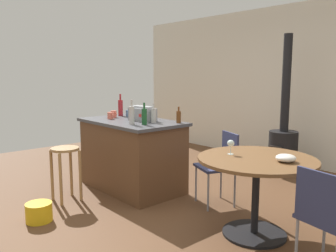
{
  "coord_description": "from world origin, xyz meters",
  "views": [
    {
      "loc": [
        2.79,
        -2.58,
        1.54
      ],
      "look_at": [
        -0.19,
        0.03,
        0.95
      ],
      "focal_mm": 37.35,
      "sensor_mm": 36.0,
      "label": 1
    }
  ],
  "objects_px": {
    "wood_stove": "(283,141)",
    "bottle_0": "(179,117)",
    "bottle_4": "(120,107)",
    "wooden_stool": "(65,162)",
    "bottle_1": "(132,115)",
    "toolbox": "(142,114)",
    "dining_table": "(256,176)",
    "bottle_3": "(154,115)",
    "wine_glass": "(231,144)",
    "cup_1": "(129,113)",
    "serving_bowl": "(286,158)",
    "folding_chair_near": "(326,215)",
    "cup_0": "(110,116)",
    "bottle_2": "(144,116)",
    "kitchen_island": "(132,154)",
    "plastic_bucket": "(39,212)",
    "cup_2": "(114,114)",
    "folding_chair_far": "(221,162)"
  },
  "relations": [
    {
      "from": "wooden_stool",
      "to": "folding_chair_far",
      "type": "distance_m",
      "value": 1.87
    },
    {
      "from": "bottle_0",
      "to": "cup_2",
      "type": "distance_m",
      "value": 1.06
    },
    {
      "from": "bottle_1",
      "to": "plastic_bucket",
      "type": "height_order",
      "value": "bottle_1"
    },
    {
      "from": "bottle_3",
      "to": "kitchen_island",
      "type": "bearing_deg",
      "value": -165.76
    },
    {
      "from": "toolbox",
      "to": "bottle_3",
      "type": "bearing_deg",
      "value": -1.45
    },
    {
      "from": "bottle_4",
      "to": "dining_table",
      "type": "bearing_deg",
      "value": -2.58
    },
    {
      "from": "bottle_2",
      "to": "bottle_4",
      "type": "relative_size",
      "value": 0.84
    },
    {
      "from": "bottle_2",
      "to": "wine_glass",
      "type": "height_order",
      "value": "bottle_2"
    },
    {
      "from": "bottle_3",
      "to": "wine_glass",
      "type": "bearing_deg",
      "value": -3.99
    },
    {
      "from": "dining_table",
      "to": "bottle_3",
      "type": "distance_m",
      "value": 1.62
    },
    {
      "from": "kitchen_island",
      "to": "cup_0",
      "type": "distance_m",
      "value": 0.61
    },
    {
      "from": "toolbox",
      "to": "serving_bowl",
      "type": "xyz_separation_m",
      "value": [
        2.06,
        0.04,
        -0.23
      ]
    },
    {
      "from": "kitchen_island",
      "to": "wood_stove",
      "type": "xyz_separation_m",
      "value": [
        0.95,
        2.19,
        0.05
      ]
    },
    {
      "from": "kitchen_island",
      "to": "bottle_1",
      "type": "distance_m",
      "value": 0.69
    },
    {
      "from": "wood_stove",
      "to": "bottle_2",
      "type": "xyz_separation_m",
      "value": [
        -0.53,
        -2.3,
        0.52
      ]
    },
    {
      "from": "folding_chair_far",
      "to": "cup_0",
      "type": "bearing_deg",
      "value": -158.12
    },
    {
      "from": "wood_stove",
      "to": "serving_bowl",
      "type": "height_order",
      "value": "wood_stove"
    },
    {
      "from": "folding_chair_near",
      "to": "bottle_1",
      "type": "distance_m",
      "value": 2.44
    },
    {
      "from": "folding_chair_near",
      "to": "cup_0",
      "type": "bearing_deg",
      "value": 179.72
    },
    {
      "from": "dining_table",
      "to": "bottle_1",
      "type": "height_order",
      "value": "bottle_1"
    },
    {
      "from": "wooden_stool",
      "to": "plastic_bucket",
      "type": "bearing_deg",
      "value": -51.99
    },
    {
      "from": "bottle_1",
      "to": "cup_2",
      "type": "bearing_deg",
      "value": 164.11
    },
    {
      "from": "wood_stove",
      "to": "folding_chair_far",
      "type": "bearing_deg",
      "value": -83.18
    },
    {
      "from": "cup_0",
      "to": "cup_1",
      "type": "relative_size",
      "value": 0.93
    },
    {
      "from": "dining_table",
      "to": "wine_glass",
      "type": "xyz_separation_m",
      "value": [
        -0.25,
        -0.08,
        0.28
      ]
    },
    {
      "from": "kitchen_island",
      "to": "folding_chair_near",
      "type": "xyz_separation_m",
      "value": [
        2.69,
        -0.15,
        0.04
      ]
    },
    {
      "from": "dining_table",
      "to": "bottle_0",
      "type": "relative_size",
      "value": 5.42
    },
    {
      "from": "kitchen_island",
      "to": "bottle_4",
      "type": "relative_size",
      "value": 4.5
    },
    {
      "from": "kitchen_island",
      "to": "cup_1",
      "type": "height_order",
      "value": "cup_1"
    },
    {
      "from": "bottle_4",
      "to": "serving_bowl",
      "type": "relative_size",
      "value": 1.78
    },
    {
      "from": "bottle_1",
      "to": "bottle_3",
      "type": "distance_m",
      "value": 0.31
    },
    {
      "from": "cup_1",
      "to": "toolbox",
      "type": "bearing_deg",
      "value": -15.31
    },
    {
      "from": "wood_stove",
      "to": "bottle_0",
      "type": "relative_size",
      "value": 10.43
    },
    {
      "from": "bottle_1",
      "to": "toolbox",
      "type": "bearing_deg",
      "value": 122.47
    },
    {
      "from": "wood_stove",
      "to": "bottle_1",
      "type": "xyz_separation_m",
      "value": [
        -0.64,
        -2.4,
        0.53
      ]
    },
    {
      "from": "folding_chair_far",
      "to": "cup_2",
      "type": "relative_size",
      "value": 7.2
    },
    {
      "from": "cup_1",
      "to": "serving_bowl",
      "type": "bearing_deg",
      "value": -2.16
    },
    {
      "from": "wood_stove",
      "to": "toolbox",
      "type": "bearing_deg",
      "value": -111.91
    },
    {
      "from": "bottle_0",
      "to": "wine_glass",
      "type": "xyz_separation_m",
      "value": [
        1.07,
        -0.3,
        -0.14
      ]
    },
    {
      "from": "bottle_2",
      "to": "serving_bowl",
      "type": "xyz_separation_m",
      "value": [
        1.75,
        0.25,
        -0.24
      ]
    },
    {
      "from": "wooden_stool",
      "to": "dining_table",
      "type": "xyz_separation_m",
      "value": [
        2.07,
        0.95,
        0.1
      ]
    },
    {
      "from": "bottle_2",
      "to": "plastic_bucket",
      "type": "relative_size",
      "value": 0.98
    },
    {
      "from": "toolbox",
      "to": "bottle_2",
      "type": "bearing_deg",
      "value": -33.57
    },
    {
      "from": "bottle_2",
      "to": "cup_2",
      "type": "height_order",
      "value": "bottle_2"
    },
    {
      "from": "cup_0",
      "to": "cup_2",
      "type": "xyz_separation_m",
      "value": [
        -0.12,
        0.13,
        0.0
      ]
    },
    {
      "from": "cup_0",
      "to": "wine_glass",
      "type": "relative_size",
      "value": 0.81
    },
    {
      "from": "bottle_4",
      "to": "wooden_stool",
      "type": "bearing_deg",
      "value": -70.12
    },
    {
      "from": "dining_table",
      "to": "plastic_bucket",
      "type": "bearing_deg",
      "value": -139.27
    },
    {
      "from": "folding_chair_near",
      "to": "bottle_4",
      "type": "distance_m",
      "value": 3.29
    },
    {
      "from": "wooden_stool",
      "to": "folding_chair_far",
      "type": "bearing_deg",
      "value": 45.51
    }
  ]
}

